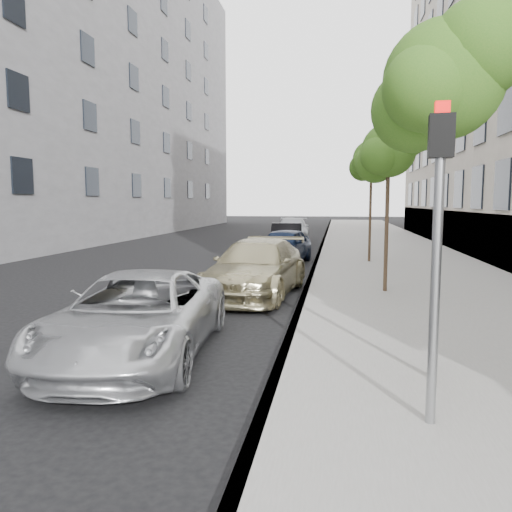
% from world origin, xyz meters
% --- Properties ---
extents(ground, '(160.00, 160.00, 0.00)m').
position_xyz_m(ground, '(0.00, 0.00, 0.00)').
color(ground, black).
rests_on(ground, ground).
extents(sidewalk, '(6.40, 72.00, 0.14)m').
position_xyz_m(sidewalk, '(4.30, 24.00, 0.07)').
color(sidewalk, gray).
rests_on(sidewalk, ground).
extents(curb, '(0.15, 72.00, 0.14)m').
position_xyz_m(curb, '(1.18, 24.00, 0.07)').
color(curb, '#9E9B93').
rests_on(curb, ground).
extents(tree_near, '(1.78, 1.58, 4.64)m').
position_xyz_m(tree_near, '(3.23, 1.50, 3.91)').
color(tree_near, '#38281C').
rests_on(tree_near, sidewalk).
extents(tree_mid, '(1.70, 1.50, 4.42)m').
position_xyz_m(tree_mid, '(3.23, 8.00, 3.72)').
color(tree_mid, '#38281C').
rests_on(tree_mid, sidewalk).
extents(tree_far, '(1.74, 1.54, 4.77)m').
position_xyz_m(tree_far, '(3.23, 14.50, 4.05)').
color(tree_far, '#38281C').
rests_on(tree_far, sidewalk).
extents(signal_pole, '(0.25, 0.20, 3.25)m').
position_xyz_m(signal_pole, '(2.94, 0.13, 2.17)').
color(signal_pole, '#939699').
rests_on(signal_pole, sidewalk).
extents(minivan, '(2.55, 4.88, 1.31)m').
position_xyz_m(minivan, '(-1.10, 2.17, 0.66)').
color(minivan, silver).
rests_on(minivan, ground).
extents(suv, '(2.48, 5.11, 1.43)m').
position_xyz_m(suv, '(-0.10, 7.60, 0.72)').
color(suv, tan).
rests_on(suv, ground).
extents(sedan_blue, '(2.23, 4.29, 1.39)m').
position_xyz_m(sedan_blue, '(-0.10, 14.38, 0.70)').
color(sedan_blue, '#0F1A33').
rests_on(sedan_blue, ground).
extents(sedan_black, '(1.81, 4.31, 1.39)m').
position_xyz_m(sedan_black, '(-0.47, 19.13, 0.69)').
color(sedan_black, black).
rests_on(sedan_black, ground).
extents(sedan_rear, '(2.26, 5.08, 1.45)m').
position_xyz_m(sedan_rear, '(-0.76, 25.51, 0.72)').
color(sedan_rear, '#9FA3A7').
rests_on(sedan_rear, ground).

